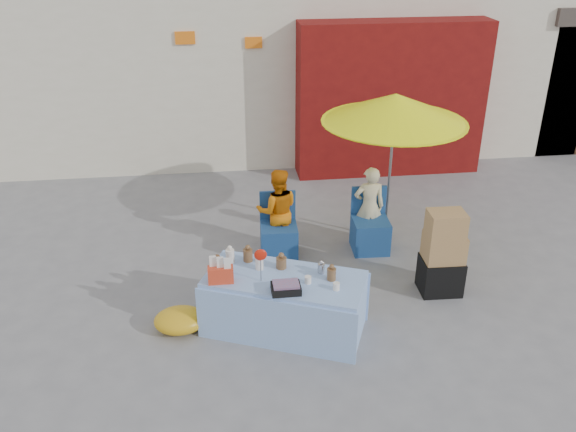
{
  "coord_description": "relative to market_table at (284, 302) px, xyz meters",
  "views": [
    {
      "loc": [
        -0.82,
        -5.67,
        4.16
      ],
      "look_at": [
        -0.03,
        0.6,
        1.0
      ],
      "focal_mm": 38.0,
      "sensor_mm": 36.0,
      "label": 1
    }
  ],
  "objects": [
    {
      "name": "vendor_beige",
      "position": [
        1.38,
        1.76,
        0.23
      ],
      "size": [
        0.43,
        0.29,
        1.15
      ],
      "primitive_type": "imported",
      "rotation": [
        0.0,
        0.0,
        3.1
      ],
      "color": "beige",
      "rests_on": "ground"
    },
    {
      "name": "box_stack",
      "position": [
        1.97,
        0.5,
        0.15
      ],
      "size": [
        0.5,
        0.41,
        1.08
      ],
      "rotation": [
        0.0,
        0.0,
        -0.03
      ],
      "color": "black",
      "rests_on": "ground"
    },
    {
      "name": "market_table",
      "position": [
        0.0,
        0.0,
        0.0
      ],
      "size": [
        1.91,
        1.42,
        1.05
      ],
      "rotation": [
        0.0,
        0.0,
        -0.4
      ],
      "color": "#9BBCF8",
      "rests_on": "ground"
    },
    {
      "name": "umbrella",
      "position": [
        1.68,
        1.91,
        1.55
      ],
      "size": [
        1.9,
        1.9,
        2.09
      ],
      "color": "gray",
      "rests_on": "ground"
    },
    {
      "name": "tarp_bundle",
      "position": [
        -1.15,
        0.11,
        -0.21
      ],
      "size": [
        0.65,
        0.57,
        0.26
      ],
      "primitive_type": "ellipsoid",
      "rotation": [
        0.0,
        0.0,
        -0.21
      ],
      "color": "gold",
      "rests_on": "ground"
    },
    {
      "name": "chair_left",
      "position": [
        0.13,
        1.62,
        -0.09
      ],
      "size": [
        0.5,
        0.49,
        0.85
      ],
      "rotation": [
        0.0,
        0.0,
        -0.04
      ],
      "color": "navy",
      "rests_on": "ground"
    },
    {
      "name": "ground",
      "position": [
        0.17,
        0.18,
        -0.34
      ],
      "size": [
        80.0,
        80.0,
        0.0
      ],
      "primitive_type": "plane",
      "color": "slate",
      "rests_on": "ground"
    },
    {
      "name": "vendor_orange",
      "position": [
        0.13,
        1.76,
        0.25
      ],
      "size": [
        0.59,
        0.47,
        1.19
      ],
      "primitive_type": "imported",
      "rotation": [
        0.0,
        0.0,
        3.1
      ],
      "color": "orange",
      "rests_on": "ground"
    },
    {
      "name": "chair_right",
      "position": [
        1.38,
        1.62,
        -0.09
      ],
      "size": [
        0.5,
        0.49,
        0.85
      ],
      "rotation": [
        0.0,
        0.0,
        -0.04
      ],
      "color": "navy",
      "rests_on": "ground"
    }
  ]
}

